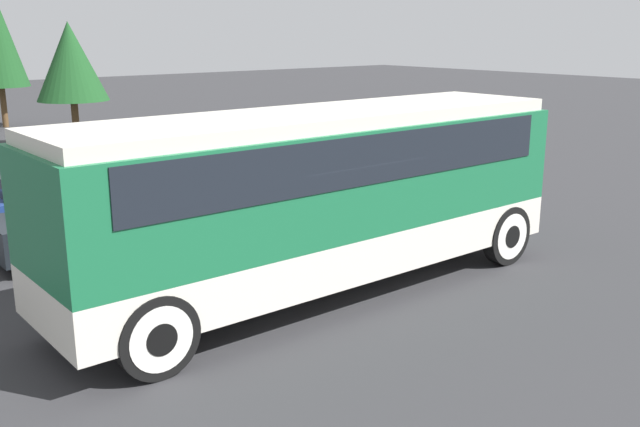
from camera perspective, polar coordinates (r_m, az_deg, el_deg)
ground_plane at (r=12.96m, az=0.00°, el=-6.30°), size 120.00×120.00×0.00m
tour_bus at (r=12.45m, az=0.34°, el=2.33°), size 9.81×2.55×3.27m
parked_car_near at (r=17.85m, az=-20.50°, el=1.02°), size 4.12×1.83×1.42m
parked_car_mid at (r=15.85m, az=-17.00°, el=-0.36°), size 4.60×1.78×1.41m
tree_left at (r=30.29m, az=-19.33°, el=11.39°), size 2.79×2.79×4.91m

